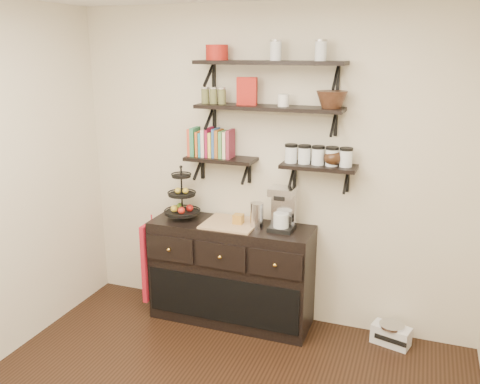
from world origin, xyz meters
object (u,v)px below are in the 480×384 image
sideboard (231,273)px  fruit_stand (182,201)px  coffee_maker (283,209)px  radio (391,334)px

sideboard → fruit_stand: 0.76m
sideboard → coffee_maker: 0.76m
fruit_stand → coffee_maker: bearing=1.4°
sideboard → coffee_maker: coffee_maker is taller
sideboard → radio: sideboard is taller
fruit_stand → coffee_maker: size_ratio=1.25×
fruit_stand → radio: bearing=2.1°
sideboard → coffee_maker: bearing=3.2°
coffee_maker → fruit_stand: bearing=-177.4°
radio → coffee_maker: bearing=-161.5°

